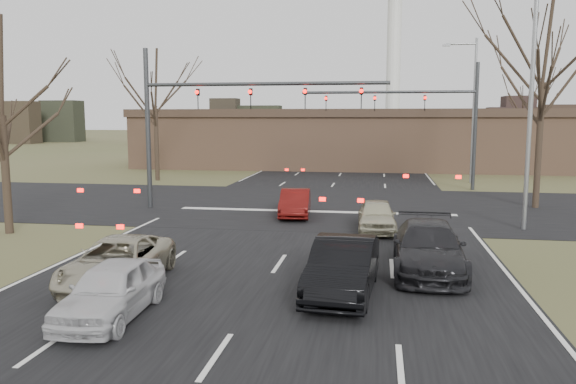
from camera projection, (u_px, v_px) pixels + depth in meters
name	position (u px, v px, depth m)	size (l,w,h in m)	color
ground	(259.00, 294.00, 14.75)	(360.00, 360.00, 0.00)	#484D29
road_main	(355.00, 153.00, 73.46)	(14.00, 300.00, 0.02)	black
road_cross	(319.00, 205.00, 29.43)	(200.00, 14.00, 0.02)	black
building	(367.00, 139.00, 51.26)	(42.40, 10.40, 5.30)	#8A644A
mast_arm_near	(210.00, 108.00, 27.63)	(12.12, 0.24, 8.00)	#383A3D
mast_arm_far	(430.00, 111.00, 35.61)	(11.12, 0.24, 8.00)	#383A3D
streetlight_right_near	(527.00, 92.00, 22.40)	(2.34, 0.25, 10.00)	gray
streetlight_right_far	(471.00, 103.00, 38.96)	(2.34, 0.25, 10.00)	gray
tree_right_near	(546.00, 29.00, 27.49)	(6.90, 6.90, 11.50)	black
tree_left_far	(155.00, 79.00, 40.29)	(5.70, 5.70, 9.50)	black
tree_right_far	(529.00, 88.00, 45.71)	(5.40, 5.40, 9.00)	black
car_silver_suv	(118.00, 262.00, 15.42)	(2.14, 4.64, 1.29)	#A7A087
car_white_sedan	(111.00, 290.00, 12.92)	(1.55, 3.84, 1.31)	#BDBDBF
car_black_hatch	(343.00, 267.00, 14.59)	(1.55, 4.44, 1.46)	black
car_charcoal_sedan	(428.00, 248.00, 16.73)	(2.05, 5.05, 1.47)	black
car_red_ahead	(295.00, 203.00, 26.19)	(1.34, 3.84, 1.26)	#540E0C
car_silver_ahead	(377.00, 216.00, 22.78)	(1.51, 3.75, 1.28)	#BDB899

